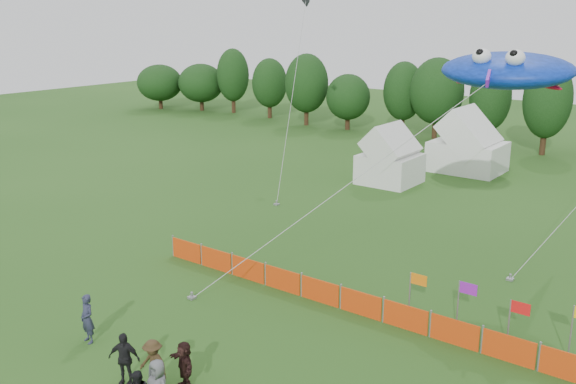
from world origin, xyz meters
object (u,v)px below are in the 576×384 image
Objects in this scene: spectator_d at (124,359)px; tent_right at (468,147)px; spectator_c at (153,365)px; spectator_f at (184,365)px; tent_left at (390,160)px; stingray_kite at (511,70)px; spectator_a at (87,319)px; barrier_fence at (340,297)px.

tent_right is at bearing 66.73° from spectator_d.
spectator_f is at bearing 39.34° from spectator_c.
tent_left is 28.97m from spectator_c.
tent_left reaches higher than spectator_d.
tent_left is 17.90m from stingray_kite.
spectator_c is 19.69m from stingray_kite.
spectator_f is (1.72, 1.05, -0.10)m from spectator_d.
spectator_a is at bearing -85.16° from tent_left.
spectator_f is (5.05, 0.05, -0.13)m from spectator_a.
spectator_d is at bearing -7.35° from spectator_a.
spectator_a is at bearing -119.77° from stingray_kite.
tent_left is 21.24m from barrier_fence.
stingray_kite reaches higher than spectator_c.
tent_right is 21.37m from stingray_kite.
tent_left reaches higher than spectator_f.
stingray_kite is (5.05, 17.01, 8.52)m from spectator_c.
barrier_fence is at bearing 75.87° from spectator_c.
spectator_d is at bearing -78.78° from tent_left.
barrier_fence is 11.42× the size of spectator_c.
tent_right reaches higher than spectator_f.
tent_left is 7.52m from tent_right.
tent_right is at bearing 117.76° from spectator_f.
stingray_kite is at bearing 95.74° from spectator_f.
tent_left is 0.20× the size of barrier_fence.
spectator_d reaches higher than spectator_f.
tent_right is at bearing 66.14° from tent_left.
stingray_kite is (6.04, 17.38, 8.48)m from spectator_d.
tent_right is 35.54m from spectator_d.
spectator_a is 1.03× the size of spectator_d.
tent_right reaches higher than spectator_d.
tent_right is at bearing 115.65° from stingray_kite.
stingray_kite reaches higher than spectator_a.
spectator_f is at bearing -104.83° from stingray_kite.
barrier_fence is at bearing 62.84° from spectator_a.
spectator_d is (5.66, -28.55, -0.82)m from tent_left.
stingray_kite is (9.37, 16.39, 8.45)m from spectator_a.
spectator_d reaches higher than barrier_fence.
barrier_fence is at bearing -78.81° from tent_right.
spectator_f is 0.09× the size of stingray_kite.
tent_right is 0.27× the size of barrier_fence.
stingray_kite reaches higher than tent_left.
spectator_c reaches higher than spectator_f.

